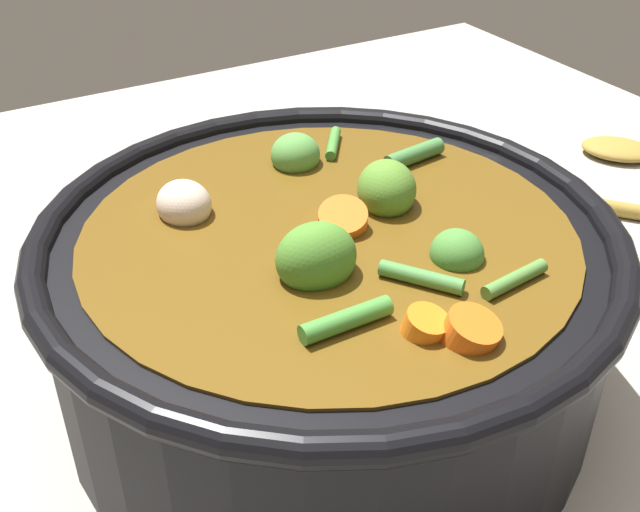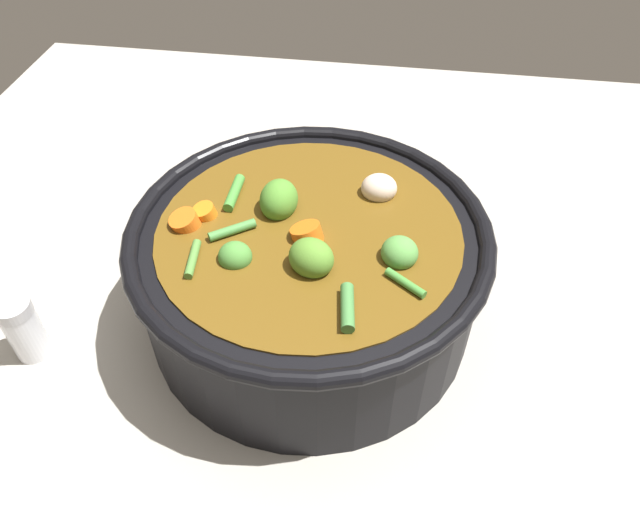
# 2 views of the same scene
# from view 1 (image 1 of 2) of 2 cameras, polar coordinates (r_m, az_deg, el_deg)

# --- Properties ---
(ground_plane) EXTENTS (1.10, 1.10, 0.00)m
(ground_plane) POSITION_cam_1_polar(r_m,az_deg,el_deg) (0.51, 0.53, -9.25)
(ground_plane) COLOR #9E998E
(cooking_pot) EXTENTS (0.34, 0.34, 0.14)m
(cooking_pot) POSITION_cam_1_polar(r_m,az_deg,el_deg) (0.47, 0.57, -3.53)
(cooking_pot) COLOR black
(cooking_pot) RESTS_ON ground_plane
(wooden_spoon) EXTENTS (0.20, 0.20, 0.01)m
(wooden_spoon) POSITION_cam_1_polar(r_m,az_deg,el_deg) (0.78, 20.69, 5.72)
(wooden_spoon) COLOR olive
(wooden_spoon) RESTS_ON ground_plane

